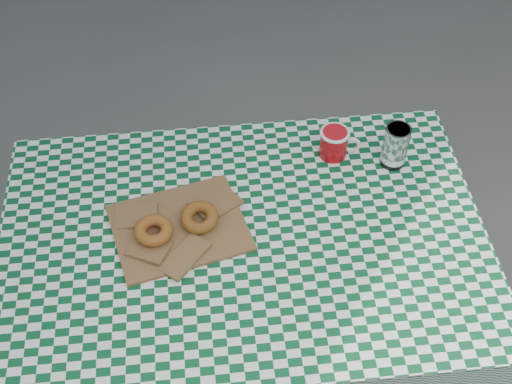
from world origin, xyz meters
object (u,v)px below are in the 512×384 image
at_px(paper_bag, 179,227).
at_px(drinking_glass, 395,146).
at_px(coffee_mug, 334,143).
at_px(table, 245,321).

relative_size(paper_bag, drinking_glass, 2.60).
distance_m(paper_bag, coffee_mug, 0.46).
bearing_deg(paper_bag, coffee_mug, 25.85).
distance_m(coffee_mug, drinking_glass, 0.16).
bearing_deg(coffee_mug, table, -123.47).
relative_size(table, paper_bag, 3.70).
xyz_separation_m(paper_bag, coffee_mug, (0.41, 0.20, 0.03)).
bearing_deg(drinking_glass, paper_bag, -164.81).
distance_m(table, paper_bag, 0.42).
xyz_separation_m(table, drinking_glass, (0.41, 0.19, 0.44)).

